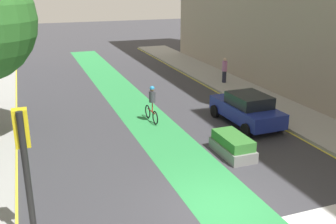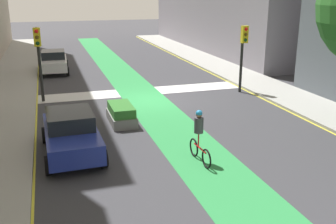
{
  "view_description": "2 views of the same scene",
  "coord_description": "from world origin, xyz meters",
  "px_view_note": "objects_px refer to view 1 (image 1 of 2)",
  "views": [
    {
      "loc": [
        -5.2,
        -9.31,
        6.69
      ],
      "look_at": [
        0.81,
        6.89,
        0.87
      ],
      "focal_mm": 41.63,
      "sensor_mm": 36.0,
      "label": 1
    },
    {
      "loc": [
        5.2,
        19.91,
        5.75
      ],
      "look_at": [
        1.02,
        6.44,
        1.34
      ],
      "focal_mm": 41.75,
      "sensor_mm": 36.0,
      "label": 2
    }
  ],
  "objects_px": {
    "cyclist_in_lane": "(152,103)",
    "car_blue_right_far": "(247,109)",
    "median_planter": "(233,146)",
    "pedestrian_sidewalk_right_a": "(224,70)",
    "traffic_signal_near_left": "(25,155)"
  },
  "relations": [
    {
      "from": "car_blue_right_far",
      "to": "cyclist_in_lane",
      "type": "bearing_deg",
      "value": 154.7
    },
    {
      "from": "car_blue_right_far",
      "to": "median_planter",
      "type": "height_order",
      "value": "car_blue_right_far"
    },
    {
      "from": "traffic_signal_near_left",
      "to": "car_blue_right_far",
      "type": "height_order",
      "value": "traffic_signal_near_left"
    },
    {
      "from": "cyclist_in_lane",
      "to": "traffic_signal_near_left",
      "type": "bearing_deg",
      "value": -125.53
    },
    {
      "from": "traffic_signal_near_left",
      "to": "cyclist_in_lane",
      "type": "relative_size",
      "value": 2.08
    },
    {
      "from": "cyclist_in_lane",
      "to": "pedestrian_sidewalk_right_a",
      "type": "xyz_separation_m",
      "value": [
        6.89,
        5.33,
        0.04
      ]
    },
    {
      "from": "cyclist_in_lane",
      "to": "median_planter",
      "type": "xyz_separation_m",
      "value": [
        1.82,
        -4.89,
        -0.57
      ]
    },
    {
      "from": "traffic_signal_near_left",
      "to": "median_planter",
      "type": "height_order",
      "value": "traffic_signal_near_left"
    },
    {
      "from": "car_blue_right_far",
      "to": "traffic_signal_near_left",
      "type": "bearing_deg",
      "value": -148.12
    },
    {
      "from": "pedestrian_sidewalk_right_a",
      "to": "median_planter",
      "type": "xyz_separation_m",
      "value": [
        -5.08,
        -10.22,
        -0.61
      ]
    },
    {
      "from": "cyclist_in_lane",
      "to": "pedestrian_sidewalk_right_a",
      "type": "relative_size",
      "value": 1.1
    },
    {
      "from": "median_planter",
      "to": "car_blue_right_far",
      "type": "bearing_deg",
      "value": 50.65
    },
    {
      "from": "traffic_signal_near_left",
      "to": "median_planter",
      "type": "xyz_separation_m",
      "value": [
        7.72,
        3.38,
        -2.31
      ]
    },
    {
      "from": "cyclist_in_lane",
      "to": "car_blue_right_far",
      "type": "bearing_deg",
      "value": -25.3
    },
    {
      "from": "traffic_signal_near_left",
      "to": "car_blue_right_far",
      "type": "bearing_deg",
      "value": 31.88
    }
  ]
}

